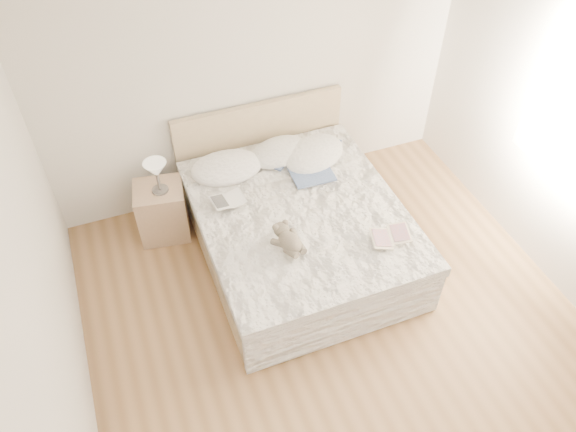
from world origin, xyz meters
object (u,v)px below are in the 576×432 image
(bed, at_px, (297,226))
(teddy_bear, at_px, (290,247))
(childrens_book, at_px, (390,236))
(table_lamp, at_px, (156,171))
(nightstand, at_px, (162,211))
(photo_book, at_px, (228,201))

(bed, relative_size, teddy_bear, 7.14)
(childrens_book, bearing_deg, bed, 144.97)
(table_lamp, xyz_separation_m, teddy_bear, (0.82, -1.13, -0.14))
(nightstand, relative_size, childrens_book, 1.63)
(childrens_book, bearing_deg, table_lamp, 156.81)
(bed, xyz_separation_m, table_lamp, (-1.08, 0.63, 0.49))
(bed, xyz_separation_m, nightstand, (-1.10, 0.66, -0.03))
(bed, bearing_deg, nightstand, 148.92)
(bed, distance_m, teddy_bear, 0.66)
(nightstand, bearing_deg, photo_book, -39.92)
(table_lamp, bearing_deg, bed, -30.45)
(bed, distance_m, photo_book, 0.68)
(teddy_bear, bearing_deg, photo_book, 97.95)
(nightstand, height_order, table_lamp, table_lamp)
(table_lamp, relative_size, teddy_bear, 1.08)
(bed, xyz_separation_m, teddy_bear, (-0.26, -0.50, 0.34))
(nightstand, height_order, photo_book, photo_book)
(nightstand, distance_m, photo_book, 0.78)
(childrens_book, xyz_separation_m, teddy_bear, (-0.81, 0.17, 0.02))
(childrens_book, height_order, teddy_bear, teddy_bear)
(nightstand, bearing_deg, bed, -31.08)
(teddy_bear, bearing_deg, childrens_book, -26.96)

